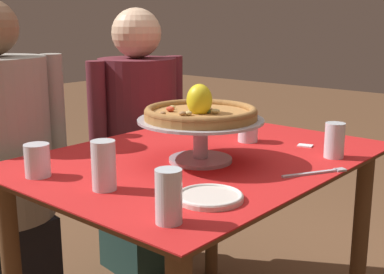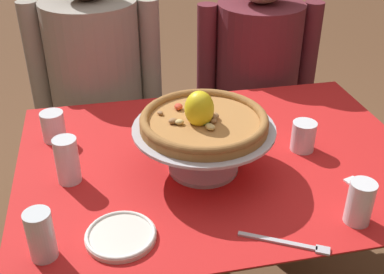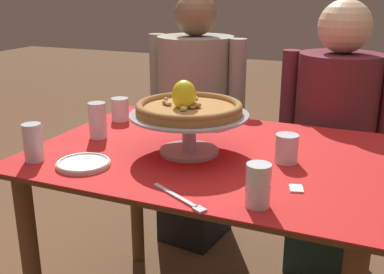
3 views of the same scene
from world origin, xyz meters
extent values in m
cylinder|color=brown|center=(0.50, -0.35, 0.36)|extent=(0.06, 0.06, 0.73)
cylinder|color=brown|center=(0.50, 0.35, 0.36)|extent=(0.06, 0.06, 0.73)
cube|color=brown|center=(0.00, 0.00, 0.74)|extent=(1.13, 0.83, 0.02)
cube|color=red|center=(0.00, 0.00, 0.75)|extent=(1.17, 0.87, 0.00)
cylinder|color=#B7B7C1|center=(-0.06, -0.04, 0.76)|extent=(0.20, 0.20, 0.01)
cylinder|color=#B7B7C1|center=(-0.06, -0.04, 0.82)|extent=(0.05, 0.05, 0.12)
cylinder|color=#B7B7C1|center=(-0.06, -0.04, 0.89)|extent=(0.39, 0.39, 0.01)
cylinder|color=#AD753D|center=(-0.06, -0.04, 0.90)|extent=(0.35, 0.35, 0.02)
torus|color=olive|center=(-0.06, -0.04, 0.92)|extent=(0.35, 0.35, 0.02)
ellipsoid|color=#C63D28|center=(-0.11, 0.03, 0.92)|extent=(0.03, 0.03, 0.02)
ellipsoid|color=#4C7533|center=(-0.06, -0.07, 0.92)|extent=(0.02, 0.02, 0.01)
ellipsoid|color=tan|center=(-0.09, -0.03, 0.92)|extent=(0.02, 0.02, 0.01)
ellipsoid|color=#996B42|center=(-0.14, -0.04, 0.92)|extent=(0.03, 0.02, 0.01)
ellipsoid|color=#996B42|center=(-0.17, 0.01, 0.92)|extent=(0.02, 0.02, 0.01)
ellipsoid|color=#996B42|center=(-0.03, -0.04, 0.92)|extent=(0.03, 0.04, 0.02)
ellipsoid|color=tan|center=(-0.06, -0.10, 0.92)|extent=(0.03, 0.04, 0.02)
ellipsoid|color=tan|center=(-0.06, -0.01, 0.92)|extent=(0.02, 0.02, 0.01)
ellipsoid|color=tan|center=(-0.13, -0.05, 0.92)|extent=(0.03, 0.02, 0.01)
ellipsoid|color=tan|center=(-0.08, 0.06, 0.92)|extent=(0.03, 0.02, 0.01)
ellipsoid|color=#996B42|center=(-0.04, -0.07, 0.92)|extent=(0.03, 0.03, 0.01)
ellipsoid|color=yellow|center=(-0.07, -0.05, 0.95)|extent=(0.10, 0.10, 0.10)
cylinder|color=white|center=(0.26, -0.34, 0.81)|extent=(0.06, 0.06, 0.11)
cylinder|color=silver|center=(0.26, -0.34, 0.80)|extent=(0.06, 0.06, 0.08)
cylinder|color=white|center=(-0.48, 0.21, 0.80)|extent=(0.07, 0.07, 0.09)
cylinder|color=silver|center=(-0.48, 0.21, 0.77)|extent=(0.06, 0.06, 0.03)
cylinder|color=white|center=(-0.43, -0.03, 0.82)|extent=(0.06, 0.06, 0.13)
cylinder|color=silver|center=(-0.43, -0.03, 0.79)|extent=(0.06, 0.06, 0.06)
cylinder|color=white|center=(0.26, -0.01, 0.80)|extent=(0.07, 0.07, 0.09)
cylinder|color=silver|center=(0.26, -0.01, 0.78)|extent=(0.06, 0.06, 0.05)
cylinder|color=silver|center=(-0.48, -0.31, 0.82)|extent=(0.06, 0.06, 0.12)
cylinder|color=silver|center=(-0.48, -0.31, 0.78)|extent=(0.05, 0.05, 0.06)
cylinder|color=silver|center=(-0.31, -0.28, 0.76)|extent=(0.17, 0.17, 0.01)
torus|color=white|center=(-0.31, -0.28, 0.77)|extent=(0.17, 0.17, 0.01)
cube|color=#B7B7C1|center=(0.04, -0.37, 0.76)|extent=(0.17, 0.10, 0.01)
cube|color=#B7B7C1|center=(0.13, -0.42, 0.76)|extent=(0.04, 0.04, 0.01)
cube|color=white|center=(0.33, -0.20, 0.76)|extent=(0.05, 0.06, 0.00)
cube|color=black|center=(-0.34, 0.68, 0.23)|extent=(0.32, 0.35, 0.47)
cylinder|color=gray|center=(-0.11, 0.65, 0.81)|extent=(0.08, 0.08, 0.50)
cube|color=#1E3833|center=(0.34, 0.65, 0.22)|extent=(0.32, 0.35, 0.43)
cylinder|color=maroon|center=(0.34, 0.65, 0.72)|extent=(0.40, 0.40, 0.59)
sphere|color=beige|center=(0.34, 0.65, 1.13)|extent=(0.22, 0.22, 0.22)
cylinder|color=maroon|center=(0.12, 0.68, 0.77)|extent=(0.08, 0.08, 0.50)
cylinder|color=maroon|center=(0.55, 0.63, 0.77)|extent=(0.08, 0.08, 0.50)
camera|label=1|loc=(-1.24, -1.02, 1.19)|focal=47.64mm
camera|label=2|loc=(-0.32, -1.13, 1.53)|focal=44.48mm
camera|label=3|loc=(0.52, -1.38, 1.28)|focal=43.27mm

